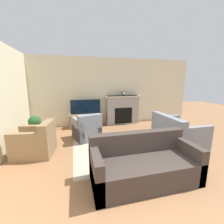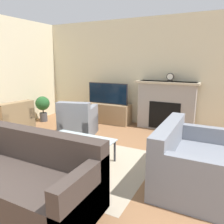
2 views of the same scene
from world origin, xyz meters
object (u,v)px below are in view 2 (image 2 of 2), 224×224
at_px(tv, 108,93).
at_px(armchair_accent, 78,123).
at_px(armchair_by_window, 10,124).
at_px(mantel_clock, 170,77).
at_px(couch_sectional, 24,180).
at_px(coffee_table, 77,142).
at_px(potted_plant, 43,105).
at_px(couch_loveseat, 192,164).

distance_m(tv, armchair_accent, 1.36).
bearing_deg(armchair_accent, armchair_by_window, 13.53).
bearing_deg(mantel_clock, couch_sectional, -103.26).
xyz_separation_m(coffee_table, mantel_clock, (0.93, 2.50, 0.92)).
xyz_separation_m(tv, armchair_by_window, (-1.37, -2.00, -0.51)).
xyz_separation_m(armchair_by_window, potted_plant, (-0.30, 1.30, 0.15)).
distance_m(tv, couch_sectional, 3.63).
distance_m(couch_sectional, mantel_clock, 3.88).
relative_size(tv, mantel_clock, 5.68).
height_order(coffee_table, mantel_clock, mantel_clock).
bearing_deg(couch_sectional, armchair_accent, 110.04).
bearing_deg(couch_sectional, mantel_clock, 76.74).
relative_size(armchair_by_window, armchair_accent, 0.98).
bearing_deg(couch_loveseat, couch_sectional, 127.69).
height_order(couch_sectional, coffee_table, couch_sectional).
bearing_deg(mantel_clock, couch_loveseat, -69.88).
xyz_separation_m(couch_loveseat, potted_plant, (-4.12, 1.49, 0.16)).
height_order(armchair_by_window, coffee_table, armchair_by_window).
bearing_deg(mantel_clock, coffee_table, -110.34).
bearing_deg(armchair_by_window, armchair_accent, 128.30).
bearing_deg(armchair_by_window, couch_loveseat, 95.75).
bearing_deg(potted_plant, armchair_by_window, -77.19).
height_order(couch_loveseat, armchair_by_window, same).
distance_m(couch_loveseat, coffee_table, 1.79).
relative_size(potted_plant, mantel_clock, 3.52).
bearing_deg(armchair_by_window, couch_sectional, 62.95).
relative_size(couch_sectional, armchair_by_window, 1.94).
xyz_separation_m(couch_sectional, armchair_accent, (-0.82, 2.25, 0.01)).
xyz_separation_m(couch_sectional, potted_plant, (-2.41, 2.81, 0.16)).
xyz_separation_m(potted_plant, mantel_clock, (3.27, 0.84, 0.83)).
bearing_deg(armchair_accent, couch_loveseat, 143.75).
relative_size(armchair_accent, coffee_table, 0.85).
distance_m(armchair_accent, mantel_clock, 2.40).
height_order(tv, couch_loveseat, tv).
height_order(couch_loveseat, mantel_clock, mantel_clock).
relative_size(tv, couch_sectional, 0.61).
xyz_separation_m(tv, couch_loveseat, (2.45, -2.19, -0.52)).
distance_m(tv, potted_plant, 1.85).
distance_m(armchair_by_window, mantel_clock, 3.79).
xyz_separation_m(tv, armchair_accent, (-0.08, -1.26, -0.51)).
xyz_separation_m(armchair_accent, mantel_clock, (1.68, 1.40, 0.98)).
bearing_deg(couch_loveseat, coffee_table, 95.46).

